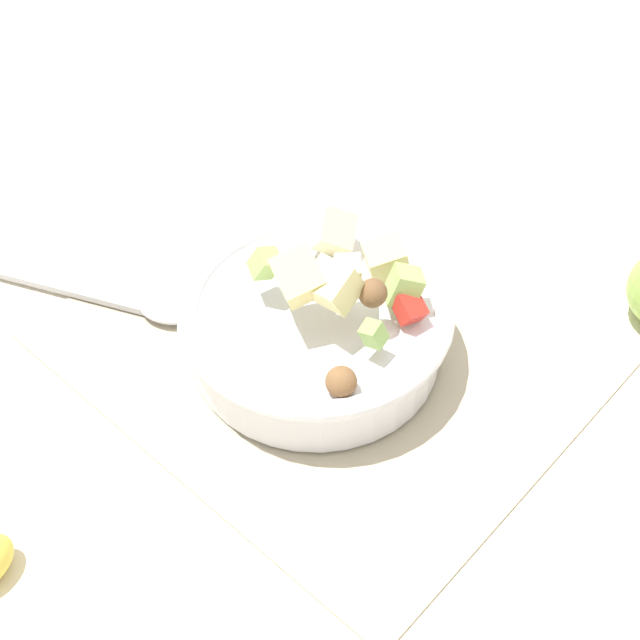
{
  "coord_description": "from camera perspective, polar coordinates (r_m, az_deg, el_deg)",
  "views": [
    {
      "loc": [
        -0.38,
        0.41,
        0.64
      ],
      "look_at": [
        -0.0,
        0.01,
        0.05
      ],
      "focal_mm": 50.69,
      "sensor_mm": 36.0,
      "label": 1
    }
  ],
  "objects": [
    {
      "name": "serving_spoon",
      "position": [
        0.9,
        -12.38,
        1.29
      ],
      "size": [
        0.22,
        0.12,
        0.01
      ],
      "color": "#B7B7BC",
      "rests_on": "placemat"
    },
    {
      "name": "placemat",
      "position": [
        0.85,
        0.16,
        -1.77
      ],
      "size": [
        0.46,
        0.38,
        0.01
      ],
      "primitive_type": "cube",
      "color": "#BCB299",
      "rests_on": "ground_plane"
    },
    {
      "name": "salad_bowl",
      "position": [
        0.81,
        0.08,
        -0.31
      ],
      "size": [
        0.25,
        0.25,
        0.14
      ],
      "color": "white",
      "rests_on": "placemat"
    },
    {
      "name": "ground_plane",
      "position": [
        0.85,
        0.15,
        -1.91
      ],
      "size": [
        2.4,
        2.4,
        0.0
      ],
      "primitive_type": "plane",
      "color": "silver"
    }
  ]
}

